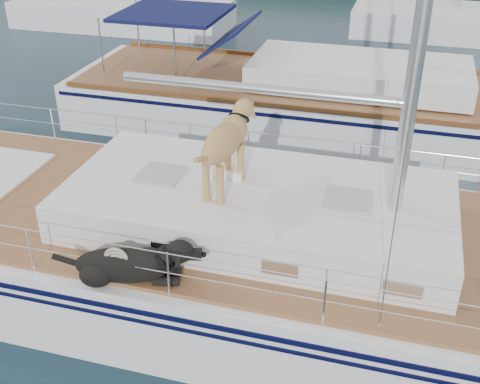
% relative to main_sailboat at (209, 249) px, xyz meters
% --- Properties ---
extents(ground, '(120.00, 120.00, 0.00)m').
position_rel_main_sailboat_xyz_m(ground, '(-0.09, 0.01, -0.68)').
color(ground, black).
rests_on(ground, ground).
extents(main_sailboat, '(12.00, 3.94, 14.01)m').
position_rel_main_sailboat_xyz_m(main_sailboat, '(0.00, 0.00, 0.00)').
color(main_sailboat, white).
rests_on(main_sailboat, ground).
extents(neighbor_sailboat, '(11.00, 3.50, 13.30)m').
position_rel_main_sailboat_xyz_m(neighbor_sailboat, '(0.34, 6.38, -0.06)').
color(neighbor_sailboat, white).
rests_on(neighbor_sailboat, ground).
extents(bg_boat_west, '(8.00, 3.00, 11.65)m').
position_rel_main_sailboat_xyz_m(bg_boat_west, '(-8.09, 14.01, -0.24)').
color(bg_boat_west, white).
rests_on(bg_boat_west, ground).
extents(bg_boat_center, '(7.20, 3.00, 11.65)m').
position_rel_main_sailboat_xyz_m(bg_boat_center, '(3.91, 16.01, -0.23)').
color(bg_boat_center, white).
rests_on(bg_boat_center, ground).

